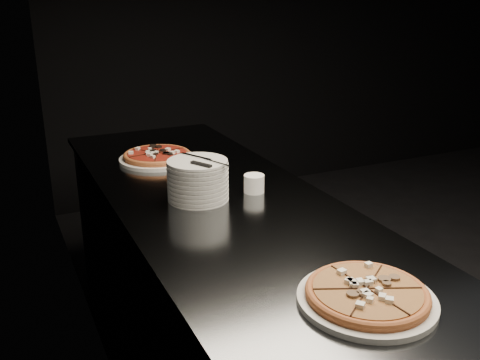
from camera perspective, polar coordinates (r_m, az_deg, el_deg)
name	(u,v)px	position (r m, az deg, el deg)	size (l,w,h in m)	color
wall_left	(115,73)	(1.57, -13.22, 11.02)	(0.02, 5.00, 2.80)	black
wall_back	(337,19)	(4.92, 10.29, 16.54)	(5.00, 0.02, 2.80)	black
counter	(235,326)	(2.03, -0.51, -15.26)	(0.74, 2.44, 0.92)	#565A5D
pizza_mushroom	(367,295)	(1.32, 13.38, -11.86)	(0.39, 0.39, 0.04)	silver
pizza_tomato	(157,156)	(2.36, -8.82, 2.51)	(0.33, 0.33, 0.04)	silver
plate_stack	(198,180)	(1.88, -4.52, 0.00)	(0.21, 0.21, 0.14)	silver
cutlery	(201,161)	(1.85, -4.15, 2.07)	(0.09, 0.22, 0.01)	silver
ramekin	(254,183)	(1.96, 1.51, -0.33)	(0.08, 0.08, 0.07)	white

